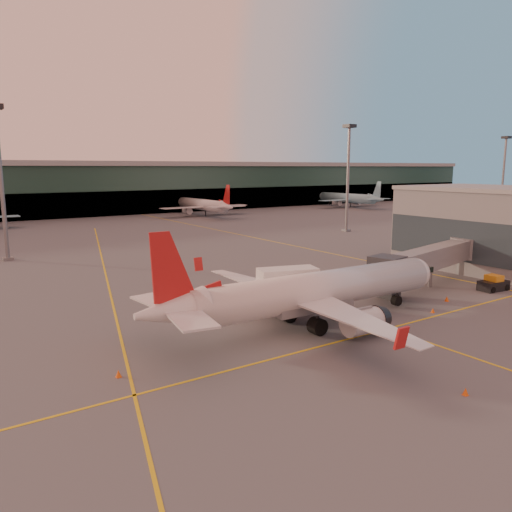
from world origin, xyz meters
TOP-DOWN VIEW (x-y plane):
  - ground at (0.00, 0.00)m, footprint 600.00×600.00m
  - taxi_markings at (-7.32, 44.49)m, footprint 100.12×173.00m
  - terminal at (0.00, 141.79)m, footprint 400.00×20.00m
  - gate_building at (41.93, 17.93)m, footprint 18.40×22.40m
  - mast_west_near at (-20.00, 66.00)m, footprint 2.40×2.40m
  - mast_east_near at (55.00, 62.00)m, footprint 2.40×2.40m
  - mast_east_far at (130.00, 66.00)m, footprint 2.40×2.40m
  - main_airplane at (-0.92, 9.90)m, footprint 34.77×31.26m
  - jet_bridge at (24.29, 14.05)m, footprint 25.68×8.26m
  - catering_truck at (0.37, 14.92)m, footprint 6.82×4.42m
  - pushback_tug at (28.19, 7.93)m, footprint 4.04×2.44m
  - cone_nose at (18.62, 8.00)m, footprint 0.48×0.48m
  - cone_tail at (-20.60, 8.60)m, footprint 0.46×0.46m
  - cone_wing_right at (-1.76, -7.83)m, footprint 0.42×0.42m
  - cone_wing_left at (-3.06, 26.53)m, footprint 0.48×0.48m
  - cone_fwd at (13.29, 5.98)m, footprint 0.40×0.40m

SIDE VIEW (x-z plane):
  - ground at x=0.00m, z-range 0.00..0.00m
  - taxi_markings at x=-7.32m, z-range 0.00..0.01m
  - cone_fwd at x=13.29m, z-range -0.01..0.51m
  - cone_wing_right at x=-1.76m, z-range -0.01..0.53m
  - cone_tail at x=-20.60m, z-range -0.01..0.57m
  - cone_nose at x=18.62m, z-range -0.01..0.60m
  - cone_wing_left at x=-3.06m, z-range -0.01..0.60m
  - pushback_tug at x=28.19m, z-range -0.19..1.80m
  - catering_truck at x=0.37m, z-range 0.33..5.23m
  - main_airplane at x=-0.92m, z-range -1.84..8.67m
  - jet_bridge at x=24.29m, z-range 0.96..6.36m
  - gate_building at x=41.93m, z-range -0.01..12.59m
  - terminal at x=0.00m, z-range -0.04..17.56m
  - mast_west_near at x=-20.00m, z-range 2.06..27.66m
  - mast_east_near at x=55.00m, z-range 2.06..27.66m
  - mast_east_far at x=130.00m, z-range 2.06..27.66m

